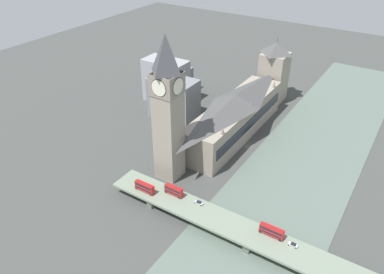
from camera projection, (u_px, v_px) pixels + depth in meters
The scene contains 14 objects.
ground_plane at pixel (248, 146), 237.46m from camera, with size 600.00×600.00×0.00m, color #424442.
river_water at pixel (304, 164), 220.79m from camera, with size 60.27×360.00×0.30m, color slate.
parliament_hall at pixel (235, 115), 242.01m from camera, with size 23.14×97.71×29.69m.
clock_tower at pixel (168, 107), 189.55m from camera, with size 13.69×13.69×80.69m.
victoria_tower at pixel (274, 72), 282.23m from camera, with size 18.74×18.74×49.86m.
road_bridge at pixel (252, 236), 165.93m from camera, with size 152.54×15.47×6.25m.
double_decker_bus_lead at pixel (272, 231), 163.33m from camera, with size 11.10×2.52×4.86m.
double_decker_bus_mid at pixel (174, 190), 186.55m from camera, with size 10.05×2.49×4.97m.
double_decker_bus_rear at pixel (145, 187), 188.73m from camera, with size 11.15×2.51×5.03m.
car_southbound_lead at pixel (293, 245), 159.31m from camera, with size 4.14×1.79×1.31m.
car_southbound_mid at pixel (199, 203), 181.85m from camera, with size 4.45×1.83×1.36m.
city_block_west at pixel (174, 99), 262.00m from camera, with size 33.26×19.06×29.37m.
city_block_center at pixel (178, 80), 301.41m from camera, with size 18.39×18.30×20.04m.
city_block_east at pixel (166, 81), 284.68m from camera, with size 33.23×17.78×32.76m.
Camera 1 is at (-77.17, 186.76, 129.91)m, focal length 35.00 mm.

